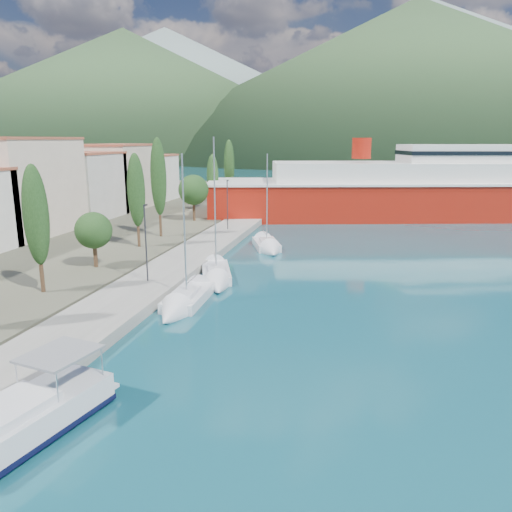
# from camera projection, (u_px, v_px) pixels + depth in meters

# --- Properties ---
(ground) EXTENTS (1400.00, 1400.00, 0.00)m
(ground) POSITION_uv_depth(u_px,v_px,m) (337.00, 183.00, 137.72)
(ground) COLOR #144F5D
(quay) EXTENTS (5.00, 88.00, 0.80)m
(quay) POSITION_uv_depth(u_px,v_px,m) (194.00, 255.00, 50.07)
(quay) COLOR gray
(quay) RESTS_ON ground
(hills_far) EXTENTS (1480.00, 900.00, 180.00)m
(hills_far) POSITION_uv_depth(u_px,v_px,m) (488.00, 80.00, 565.78)
(hills_far) COLOR gray
(hills_far) RESTS_ON ground
(hills_near) EXTENTS (1010.00, 520.00, 115.00)m
(hills_near) POSITION_uv_depth(u_px,v_px,m) (503.00, 84.00, 346.39)
(hills_near) COLOR #314E2B
(hills_near) RESTS_ON ground
(town_buildings) EXTENTS (9.20, 69.20, 11.30)m
(town_buildings) POSITION_uv_depth(u_px,v_px,m) (51.00, 188.00, 64.02)
(town_buildings) COLOR beige
(town_buildings) RESTS_ON land_strip
(tree_row) EXTENTS (4.15, 62.44, 11.28)m
(tree_row) POSITION_uv_depth(u_px,v_px,m) (162.00, 190.00, 57.66)
(tree_row) COLOR #47301E
(tree_row) RESTS_ON land_strip
(lamp_posts) EXTENTS (0.15, 49.34, 6.06)m
(lamp_posts) POSITION_uv_depth(u_px,v_px,m) (144.00, 241.00, 38.40)
(lamp_posts) COLOR #2D2D33
(lamp_posts) RESTS_ON quay
(sailboat_near) EXTENTS (2.67, 8.24, 11.75)m
(sailboat_near) POSITION_uv_depth(u_px,v_px,m) (179.00, 307.00, 34.88)
(sailboat_near) COLOR silver
(sailboat_near) RESTS_ON ground
(sailboat_mid) EXTENTS (5.13, 9.21, 12.86)m
(sailboat_mid) POSITION_uv_depth(u_px,v_px,m) (217.00, 280.00, 41.57)
(sailboat_mid) COLOR silver
(sailboat_mid) RESTS_ON ground
(sailboat_far) EXTENTS (4.94, 7.99, 11.20)m
(sailboat_far) POSITION_uv_depth(u_px,v_px,m) (269.00, 248.00, 53.52)
(sailboat_far) COLOR silver
(sailboat_far) RESTS_ON ground
(ferry) EXTENTS (64.71, 27.75, 12.58)m
(ferry) POSITION_uv_depth(u_px,v_px,m) (418.00, 192.00, 76.20)
(ferry) COLOR #A0180C
(ferry) RESTS_ON ground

